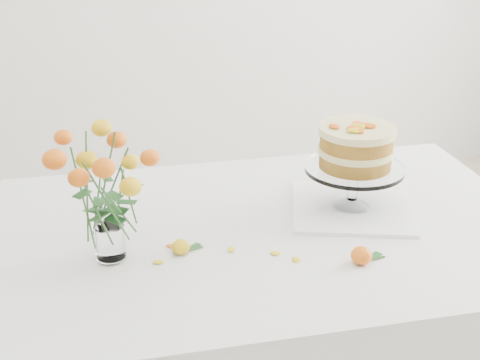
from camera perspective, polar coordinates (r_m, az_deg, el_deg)
The scene contains 12 objects.
table at distance 1.78m, azimuth 2.40°, elevation -6.29°, with size 1.43×0.93×0.76m.
napkin at distance 1.86m, azimuth 9.48°, elevation -2.29°, with size 0.32×0.32×0.01m, color white.
cake_stand at distance 1.79m, azimuth 9.84°, elevation 2.45°, with size 0.27×0.27×0.24m.
rose_vase at distance 1.53m, azimuth -11.50°, elevation 0.08°, with size 0.29×0.29×0.36m.
loose_rose_near at distance 1.62m, azimuth -5.06°, elevation -5.71°, with size 0.08×0.04×0.04m.
loose_rose_far at distance 1.60m, azimuth 10.33°, elevation -6.36°, with size 0.09×0.05×0.04m.
stray_petal_a at distance 1.63m, azimuth -0.76°, elevation -5.97°, with size 0.03×0.02×0.00m, color #DBBC0D.
stray_petal_b at distance 1.62m, azimuth 3.02°, elevation -6.27°, with size 0.03×0.02×0.00m, color #DBBC0D.
stray_petal_c at distance 1.60m, azimuth 4.80°, elevation -6.81°, with size 0.03×0.02×0.00m, color #DBBC0D.
stray_petal_d at distance 1.66m, azimuth -5.88°, elevation -5.61°, with size 0.03×0.02×0.00m, color #DBBC0D.
stray_petal_e at distance 1.59m, azimuth -7.00°, elevation -6.98°, with size 0.03×0.02×0.00m, color #DBBC0D.
stray_petal_f at distance 1.77m, azimuth 12.57°, elevation -4.03°, with size 0.03×0.02×0.00m, color #DBBC0D.
Camera 1 is at (-0.40, -1.48, 1.58)m, focal length 50.00 mm.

